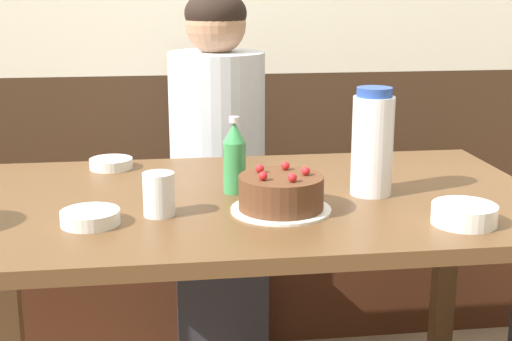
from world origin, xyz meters
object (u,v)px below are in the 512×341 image
object	(u,v)px
bench_seat	(222,268)
person_pale_blue_shirt	(218,186)
bowl_side_dish	(111,163)
glass_water_tall	(159,194)
birthday_cake	(281,194)
bowl_rice_small	(464,214)
soju_bottle	(234,157)
bowl_soup_white	(90,217)
water_pitcher	(372,143)

from	to	relation	value
bench_seat	person_pale_blue_shirt	size ratio (longest dim) A/B	2.04
bowl_side_dish	glass_water_tall	world-z (taller)	glass_water_tall
birthday_cake	bowl_rice_small	world-z (taller)	birthday_cake
bench_seat	soju_bottle	distance (m)	1.01
birthday_cake	person_pale_blue_shirt	distance (m)	0.82
soju_bottle	person_pale_blue_shirt	distance (m)	0.68
bowl_soup_white	bowl_rice_small	size ratio (longest dim) A/B	0.91
birthday_cake	bowl_rice_small	size ratio (longest dim) A/B	1.65
bowl_soup_white	bench_seat	bearing A→B (deg)	69.88
soju_bottle	bowl_side_dish	bearing A→B (deg)	138.41
birthday_cake	water_pitcher	distance (m)	0.28
soju_bottle	bowl_soup_white	bearing A→B (deg)	-148.95
bowl_soup_white	bowl_side_dish	xyz separation A→B (m)	(0.01, 0.48, -0.00)
bowl_soup_white	person_pale_blue_shirt	bearing A→B (deg)	67.78
birthday_cake	person_pale_blue_shirt	bearing A→B (deg)	95.66
bowl_soup_white	bowl_rice_small	bearing A→B (deg)	-7.53
bowl_side_dish	person_pale_blue_shirt	distance (m)	0.51
water_pitcher	soju_bottle	world-z (taller)	water_pitcher
bowl_side_dish	glass_water_tall	xyz separation A→B (m)	(0.13, -0.44, 0.03)
water_pitcher	soju_bottle	xyz separation A→B (m)	(-0.33, 0.06, -0.04)
bench_seat	bowl_soup_white	distance (m)	1.19
bowl_side_dish	person_pale_blue_shirt	xyz separation A→B (m)	(0.33, 0.35, -0.18)
birthday_cake	water_pitcher	size ratio (longest dim) A/B	0.87
glass_water_tall	soju_bottle	bearing A→B (deg)	40.32
bench_seat	birthday_cake	bearing A→B (deg)	-86.67
soju_bottle	bowl_side_dish	world-z (taller)	soju_bottle
bowl_rice_small	person_pale_blue_shirt	xyz separation A→B (m)	(-0.45, 0.94, -0.18)
water_pitcher	bowl_soup_white	world-z (taller)	water_pitcher
glass_water_tall	person_pale_blue_shirt	size ratio (longest dim) A/B	0.08
water_pitcher	soju_bottle	size ratio (longest dim) A/B	1.38
bowl_soup_white	bowl_rice_small	xyz separation A→B (m)	(0.79, -0.10, 0.01)
bowl_side_dish	birthday_cake	bearing A→B (deg)	-47.51
bench_seat	water_pitcher	distance (m)	1.12
birthday_cake	bowl_side_dish	distance (m)	0.60
birthday_cake	soju_bottle	xyz separation A→B (m)	(-0.09, 0.16, 0.05)
bowl_soup_white	bowl_rice_small	world-z (taller)	bowl_rice_small
soju_bottle	bowl_side_dish	distance (m)	0.43
soju_bottle	bowl_side_dish	size ratio (longest dim) A/B	1.59
birthday_cake	bowl_soup_white	size ratio (longest dim) A/B	1.81
water_pitcher	person_pale_blue_shirt	xyz separation A→B (m)	(-0.32, 0.69, -0.29)
bench_seat	soju_bottle	xyz separation A→B (m)	(-0.03, -0.79, 0.62)
bench_seat	bowl_rice_small	xyz separation A→B (m)	(0.43, -1.10, 0.55)
bowl_soup_white	bowl_side_dish	bearing A→B (deg)	88.23
bench_seat	water_pitcher	world-z (taller)	water_pitcher
bench_seat	water_pitcher	bearing A→B (deg)	-70.86
glass_water_tall	person_pale_blue_shirt	xyz separation A→B (m)	(0.19, 0.79, -0.21)
birthday_cake	soju_bottle	bearing A→B (deg)	118.72
soju_bottle	person_pale_blue_shirt	xyz separation A→B (m)	(0.01, 0.63, -0.25)
birthday_cake	water_pitcher	world-z (taller)	water_pitcher
bench_seat	soju_bottle	world-z (taller)	soju_bottle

